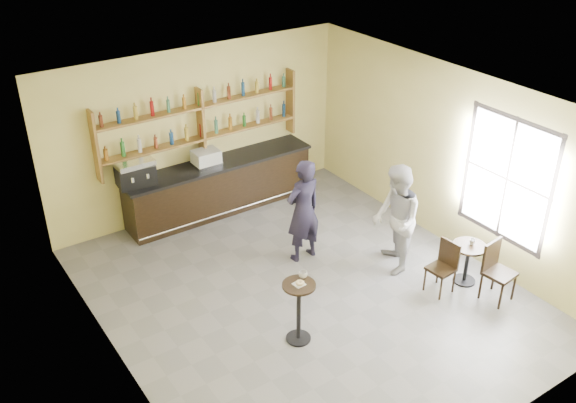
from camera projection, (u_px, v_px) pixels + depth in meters
floor at (306, 293)px, 10.26m from camera, size 7.00×7.00×0.00m
ceiling at (309, 104)px, 8.71m from camera, size 7.00×7.00×0.00m
wall_back at (199, 131)px, 12.02m from camera, size 7.00×0.00×7.00m
wall_front at (495, 337)px, 6.95m from camera, size 7.00×0.00×7.00m
wall_left at (112, 272)px, 8.01m from camera, size 0.00×7.00×7.00m
wall_right at (450, 158)px, 10.96m from camera, size 0.00×7.00×7.00m
window_pane at (507, 179)px, 10.04m from camera, size 0.00×2.00×2.00m
window_frame at (507, 179)px, 10.04m from camera, size 0.04×1.70×2.10m
shelf_unit at (201, 122)px, 11.83m from camera, size 4.00×0.26×1.40m
liquor_bottles at (200, 114)px, 11.74m from camera, size 3.68×0.10×1.00m
bar_counter at (220, 186)px, 12.39m from camera, size 3.81×0.74×1.03m
espresso_machine at (135, 173)px, 11.22m from camera, size 0.69×0.48×0.47m
pastry_case at (206, 158)px, 11.94m from camera, size 0.55×0.47×0.30m
pedestal_table at (299, 312)px, 9.07m from camera, size 0.49×0.49×0.98m
napkin at (299, 284)px, 8.83m from camera, size 0.16×0.16×0.00m
donut at (300, 283)px, 8.82m from camera, size 0.16×0.16×0.04m
cup_pedestal at (303, 275)px, 8.95m from camera, size 0.14×0.14×0.10m
man_main at (303, 211)px, 10.72m from camera, size 0.70×0.48×1.85m
cafe_table at (467, 263)px, 10.38m from camera, size 0.62×0.62×0.70m
cup_cafe at (472, 242)px, 10.21m from camera, size 0.13×0.13×0.10m
chair_west at (441, 268)px, 10.10m from camera, size 0.41×0.41×0.88m
chair_south at (500, 273)px, 9.90m from camera, size 0.47×0.47×0.98m
patron_second at (396, 220)px, 10.44m from camera, size 1.07×1.15×1.88m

